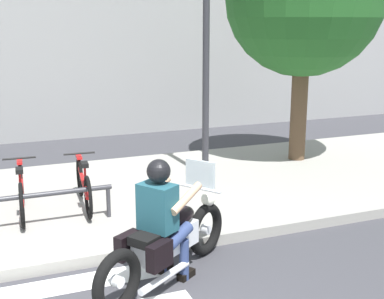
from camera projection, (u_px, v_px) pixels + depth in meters
name	position (u px, v px, depth m)	size (l,w,h in m)	color
sidewalk	(41.00, 207.00, 8.03)	(24.00, 4.40, 0.15)	gray
crosswalk_stripe_4	(49.00, 288.00, 5.71)	(2.80, 0.40, 0.01)	white
motorcycle	(167.00, 241.00, 5.79)	(1.99, 1.39, 1.27)	black
rider	(162.00, 212.00, 5.65)	(0.77, 0.73, 1.46)	#1E4C59
bicycle_4	(21.00, 191.00, 7.42)	(0.48, 1.70, 0.77)	black
bicycle_5	(84.00, 185.00, 7.74)	(0.48, 1.67, 0.76)	black
street_lamp	(206.00, 46.00, 8.87)	(0.28, 0.28, 4.08)	#2D2D33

